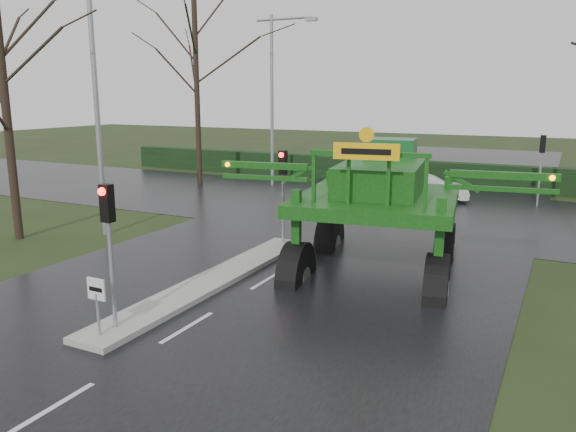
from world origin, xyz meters
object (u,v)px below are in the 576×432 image
at_px(traffic_signal_near, 108,226).
at_px(white_sedan, 426,201).
at_px(street_light_left_near, 101,80).
at_px(street_light_left_far, 276,85).
at_px(traffic_signal_mid, 283,177).
at_px(crop_sprayer, 299,189).
at_px(keep_left_sign, 97,297).
at_px(traffic_signal_far, 542,154).

distance_m(traffic_signal_near, white_sedan, 20.26).
relative_size(street_light_left_near, street_light_left_far, 1.00).
distance_m(street_light_left_far, white_sedan, 11.23).
bearing_deg(traffic_signal_mid, crop_sprayer, -54.50).
distance_m(traffic_signal_near, traffic_signal_mid, 8.50).
height_order(street_light_left_near, crop_sprayer, street_light_left_near).
xyz_separation_m(traffic_signal_near, traffic_signal_mid, (0.00, 8.50, 0.00)).
relative_size(street_light_left_far, crop_sprayer, 0.98).
xyz_separation_m(keep_left_sign, white_sedan, (2.54, 20.42, -1.06)).
bearing_deg(crop_sprayer, traffic_signal_far, 60.53).
xyz_separation_m(crop_sprayer, white_sedan, (0.56, 14.21, -2.72)).
height_order(traffic_signal_far, street_light_left_near, street_light_left_near).
bearing_deg(traffic_signal_near, traffic_signal_mid, 90.00).
height_order(traffic_signal_near, crop_sprayer, crop_sprayer).
relative_size(traffic_signal_mid, white_sedan, 0.85).
height_order(street_light_left_far, white_sedan, street_light_left_far).
bearing_deg(street_light_left_near, traffic_signal_near, -45.47).
bearing_deg(traffic_signal_near, street_light_left_far, 108.17).
xyz_separation_m(traffic_signal_mid, white_sedan, (2.54, 11.43, -2.59)).
relative_size(traffic_signal_near, street_light_left_near, 0.35).
distance_m(traffic_signal_mid, street_light_left_far, 14.68).
bearing_deg(street_light_left_near, keep_left_sign, -47.41).
distance_m(traffic_signal_mid, crop_sprayer, 3.42).
xyz_separation_m(traffic_signal_mid, street_light_left_far, (-6.89, 12.51, 3.40)).
bearing_deg(traffic_signal_far, crop_sprayer, 69.18).
xyz_separation_m(keep_left_sign, traffic_signal_mid, (0.00, 8.99, 1.53)).
height_order(keep_left_sign, crop_sprayer, crop_sprayer).
distance_m(street_light_left_far, crop_sprayer, 17.98).
bearing_deg(keep_left_sign, crop_sprayer, 72.30).
bearing_deg(crop_sprayer, traffic_signal_near, -117.77).
relative_size(traffic_signal_near, traffic_signal_far, 1.00).
bearing_deg(traffic_signal_mid, street_light_left_far, 118.86).
bearing_deg(white_sedan, street_light_left_far, 67.19).
bearing_deg(street_light_left_far, traffic_signal_mid, -61.14).
relative_size(traffic_signal_far, street_light_left_near, 0.35).
bearing_deg(crop_sprayer, street_light_left_far, 111.49).
xyz_separation_m(traffic_signal_far, street_light_left_far, (-14.69, -0.01, 3.40)).
xyz_separation_m(keep_left_sign, crop_sprayer, (1.98, 6.21, 1.66)).
distance_m(crop_sprayer, white_sedan, 14.48).
distance_m(traffic_signal_far, white_sedan, 5.96).
xyz_separation_m(traffic_signal_mid, street_light_left_near, (-6.89, -1.49, 3.40)).
bearing_deg(keep_left_sign, street_light_left_near, 132.59).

